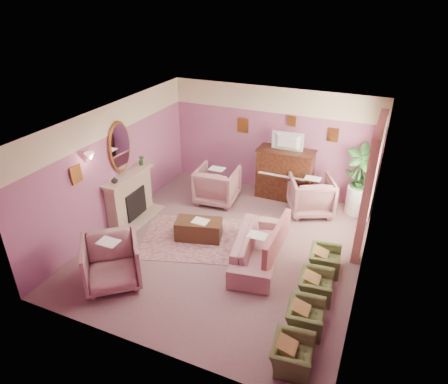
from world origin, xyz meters
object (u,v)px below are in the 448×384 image
at_px(floral_armchair_left, 217,183).
at_px(side_table, 357,200).
at_px(television, 287,141).
at_px(floral_armchair_right, 311,193).
at_px(piano, 285,174).
at_px(floral_armchair_front, 111,260).
at_px(olive_chair_d, 325,257).
at_px(sofa, 257,243).
at_px(coffee_table, 199,229).
at_px(olive_chair_c, 316,282).
at_px(olive_chair_b, 306,313).
at_px(olive_chair_a, 293,351).

distance_m(floral_armchair_left, side_table, 3.48).
xyz_separation_m(television, floral_armchair_right, (0.82, -0.47, -1.08)).
bearing_deg(piano, floral_armchair_front, -113.33).
bearing_deg(floral_armchair_front, olive_chair_d, 28.98).
xyz_separation_m(sofa, olive_chair_d, (1.32, 0.25, -0.13)).
distance_m(television, floral_armchair_left, 2.06).
xyz_separation_m(coffee_table, olive_chair_c, (2.77, -0.81, 0.07)).
relative_size(piano, sofa, 0.67).
bearing_deg(olive_chair_d, olive_chair_b, -90.00).
bearing_deg(olive_chair_b, coffee_table, 149.52).
bearing_deg(sofa, television, 95.26).
distance_m(olive_chair_a, side_table, 5.01).
height_order(floral_armchair_right, olive_chair_c, floral_armchair_right).
height_order(floral_armchair_left, olive_chair_a, floral_armchair_left).
bearing_deg(floral_armchair_left, floral_armchair_right, 9.73).
bearing_deg(side_table, olive_chair_d, -96.27).
xyz_separation_m(piano, coffee_table, (-1.18, -2.65, -0.43)).
height_order(piano, olive_chair_b, piano).
relative_size(floral_armchair_left, olive_chair_b, 1.52).
relative_size(floral_armchair_right, olive_chair_b, 1.52).
distance_m(olive_chair_b, olive_chair_c, 0.82).
xyz_separation_m(sofa, olive_chair_a, (1.32, -2.21, -0.13)).
bearing_deg(floral_armchair_right, sofa, -103.33).
xyz_separation_m(olive_chair_a, olive_chair_b, (0.00, 0.82, 0.00)).
distance_m(coffee_table, floral_armchair_right, 2.93).
distance_m(piano, sofa, 2.90).
distance_m(coffee_table, olive_chair_a, 3.70).
height_order(floral_armchair_right, side_table, floral_armchair_right).
bearing_deg(olive_chair_d, coffee_table, -179.77).
relative_size(coffee_table, side_table, 1.43).
bearing_deg(olive_chair_a, side_table, 86.80).
xyz_separation_m(floral_armchair_front, olive_chair_c, (3.58, 1.16, -0.22)).
bearing_deg(side_table, olive_chair_a, -93.20).
xyz_separation_m(olive_chair_c, side_table, (0.28, 3.37, 0.05)).
xyz_separation_m(piano, side_table, (1.86, -0.09, -0.30)).
bearing_deg(floral_armchair_left, coffee_table, -79.09).
height_order(floral_armchair_left, side_table, floral_armchair_left).
xyz_separation_m(television, floral_armchair_front, (-1.99, -4.57, -1.08)).
distance_m(floral_armchair_right, olive_chair_c, 3.04).
bearing_deg(olive_chair_c, side_table, 85.25).
bearing_deg(olive_chair_c, floral_armchair_front, -162.02).
height_order(coffee_table, olive_chair_c, olive_chair_c).
xyz_separation_m(piano, olive_chair_c, (1.59, -3.46, -0.35)).
height_order(piano, side_table, piano).
bearing_deg(sofa, floral_armchair_right, 76.67).
relative_size(floral_armchair_left, olive_chair_d, 1.52).
relative_size(olive_chair_c, side_table, 0.98).
distance_m(coffee_table, side_table, 3.98).
distance_m(floral_armchair_front, olive_chair_a, 3.62).
bearing_deg(sofa, side_table, 60.14).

